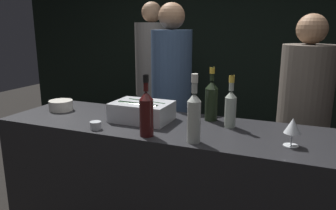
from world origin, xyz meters
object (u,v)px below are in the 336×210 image
(wine_glass, at_px, (293,127))
(rose_wine_bottle, at_px, (230,106))
(bowl_white, at_px, (61,105))
(red_wine_bottle_black_foil, at_px, (146,112))
(ice_bin_with_bottles, at_px, (142,111))
(candle_votive, at_px, (96,125))
(white_wine_bottle, at_px, (194,115))
(champagne_bottle, at_px, (211,99))
(person_blond_tee, at_px, (171,99))
(person_in_hoodie, at_px, (303,118))
(person_grey_polo, at_px, (152,79))

(wine_glass, relative_size, rose_wine_bottle, 0.47)
(bowl_white, relative_size, red_wine_bottle_black_foil, 0.49)
(ice_bin_with_bottles, height_order, rose_wine_bottle, rose_wine_bottle)
(bowl_white, bearing_deg, ice_bin_with_bottles, -0.77)
(candle_votive, height_order, white_wine_bottle, white_wine_bottle)
(white_wine_bottle, distance_m, champagne_bottle, 0.45)
(ice_bin_with_bottles, bearing_deg, rose_wine_bottle, 8.00)
(bowl_white, height_order, rose_wine_bottle, rose_wine_bottle)
(wine_glass, relative_size, candle_votive, 2.20)
(bowl_white, height_order, champagne_bottle, champagne_bottle)
(white_wine_bottle, distance_m, person_blond_tee, 1.00)
(candle_votive, distance_m, person_in_hoodie, 1.49)
(wine_glass, distance_m, white_wine_bottle, 0.51)
(red_wine_bottle_black_foil, relative_size, person_in_hoodie, 0.21)
(wine_glass, bearing_deg, red_wine_bottle_black_foil, -169.37)
(champagne_bottle, bearing_deg, rose_wine_bottle, -34.83)
(candle_votive, bearing_deg, person_blond_tee, 81.10)
(bowl_white, xyz_separation_m, person_in_hoodie, (1.66, 0.65, -0.09))
(ice_bin_with_bottles, bearing_deg, white_wine_bottle, -30.63)
(person_grey_polo, bearing_deg, ice_bin_with_bottles, 3.36)
(white_wine_bottle, bearing_deg, person_blond_tee, 118.90)
(ice_bin_with_bottles, relative_size, champagne_bottle, 1.08)
(bowl_white, bearing_deg, person_in_hoodie, 21.30)
(rose_wine_bottle, relative_size, person_grey_polo, 0.18)
(wine_glass, xyz_separation_m, person_grey_polo, (-1.48, 1.45, -0.06))
(bowl_white, relative_size, wine_glass, 1.15)
(person_grey_polo, bearing_deg, candle_votive, -5.98)
(bowl_white, relative_size, candle_votive, 2.53)
(white_wine_bottle, bearing_deg, ice_bin_with_bottles, 149.37)
(ice_bin_with_bottles, xyz_separation_m, person_grey_polo, (-0.55, 1.33, -0.02))
(bowl_white, relative_size, person_grey_polo, 0.09)
(ice_bin_with_bottles, bearing_deg, person_blond_tee, 93.48)
(ice_bin_with_bottles, bearing_deg, champagne_bottle, 23.64)
(ice_bin_with_bottles, xyz_separation_m, champagne_bottle, (0.42, 0.18, 0.07))
(candle_votive, bearing_deg, wine_glass, 7.83)
(white_wine_bottle, distance_m, rose_wine_bottle, 0.36)
(candle_votive, relative_size, rose_wine_bottle, 0.21)
(candle_votive, bearing_deg, person_in_hoodie, 38.77)
(rose_wine_bottle, bearing_deg, ice_bin_with_bottles, -172.00)
(wine_glass, bearing_deg, champagne_bottle, 149.30)
(person_in_hoodie, bearing_deg, bowl_white, -86.00)
(red_wine_bottle_black_foil, bearing_deg, person_in_hoodie, 48.40)
(wine_glass, height_order, person_in_hoodie, person_in_hoodie)
(bowl_white, distance_m, person_grey_polo, 1.32)
(white_wine_bottle, bearing_deg, rose_wine_bottle, 70.43)
(bowl_white, distance_m, person_blond_tee, 0.88)
(person_in_hoodie, bearing_deg, white_wine_bottle, -47.79)
(ice_bin_with_bottles, relative_size, person_blond_tee, 0.21)
(wine_glass, relative_size, white_wine_bottle, 0.40)
(candle_votive, height_order, champagne_bottle, champagne_bottle)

